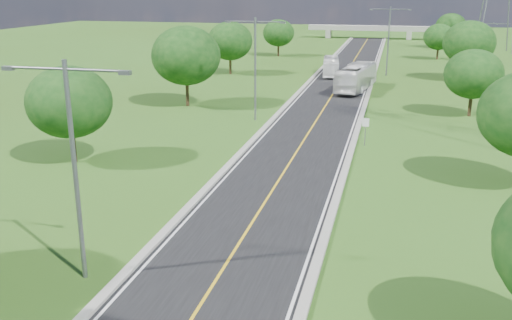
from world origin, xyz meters
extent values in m
plane|color=#335417|center=(0.00, 60.00, 0.00)|extent=(260.00, 260.00, 0.00)
cube|color=black|center=(0.00, 66.00, 0.03)|extent=(8.00, 150.00, 0.06)
cube|color=gray|center=(-4.25, 66.00, 0.11)|extent=(0.50, 150.00, 0.22)
cube|color=gray|center=(4.25, 66.00, 0.11)|extent=(0.50, 150.00, 0.22)
cylinder|color=slate|center=(5.20, 38.00, 1.20)|extent=(0.08, 0.08, 2.40)
cube|color=white|center=(5.20, 37.97, 2.00)|extent=(0.55, 0.04, 0.70)
cube|color=gray|center=(-10.00, 140.00, 1.00)|extent=(1.20, 3.00, 2.00)
cube|color=gray|center=(10.00, 140.00, 1.00)|extent=(1.20, 3.00, 2.00)
cube|color=gray|center=(0.00, 140.00, 2.60)|extent=(30.00, 3.00, 1.20)
cylinder|color=slate|center=(-6.00, 12.00, 5.00)|extent=(0.22, 0.22, 10.00)
cylinder|color=slate|center=(-7.40, 12.00, 9.60)|extent=(2.80, 0.12, 0.12)
cylinder|color=slate|center=(-4.60, 12.00, 9.60)|extent=(2.80, 0.12, 0.12)
cube|color=slate|center=(-8.70, 12.00, 9.55)|extent=(0.50, 0.25, 0.18)
cube|color=slate|center=(-3.30, 12.00, 9.55)|extent=(0.50, 0.25, 0.18)
cylinder|color=slate|center=(-6.00, 45.00, 5.00)|extent=(0.22, 0.22, 10.00)
cylinder|color=slate|center=(-7.40, 45.00, 9.60)|extent=(2.80, 0.12, 0.12)
cylinder|color=slate|center=(-4.60, 45.00, 9.60)|extent=(2.80, 0.12, 0.12)
cube|color=slate|center=(-8.70, 45.00, 9.55)|extent=(0.50, 0.25, 0.18)
cube|color=slate|center=(-3.30, 45.00, 9.55)|extent=(0.50, 0.25, 0.18)
cylinder|color=slate|center=(6.00, 78.00, 5.00)|extent=(0.22, 0.22, 10.00)
cylinder|color=slate|center=(4.60, 78.00, 9.60)|extent=(2.80, 0.12, 0.12)
cylinder|color=slate|center=(7.40, 78.00, 9.60)|extent=(2.80, 0.12, 0.12)
cube|color=slate|center=(3.30, 78.00, 9.55)|extent=(0.50, 0.25, 0.18)
cube|color=slate|center=(8.70, 78.00, 9.55)|extent=(0.50, 0.25, 0.18)
cylinder|color=black|center=(-16.00, 28.00, 1.35)|extent=(0.36, 0.36, 2.70)
ellipsoid|color=#0F3710|center=(-16.00, 28.00, 4.65)|extent=(6.30, 6.30, 5.36)
cylinder|color=black|center=(-15.00, 50.00, 1.62)|extent=(0.36, 0.36, 3.24)
ellipsoid|color=#0F3710|center=(-15.00, 50.00, 5.58)|extent=(7.56, 7.56, 6.43)
cylinder|color=black|center=(-17.00, 74.00, 1.44)|extent=(0.36, 0.36, 2.88)
ellipsoid|color=#0F3710|center=(-17.00, 74.00, 4.96)|extent=(6.72, 6.72, 5.71)
cylinder|color=black|center=(-14.50, 98.00, 1.26)|extent=(0.36, 0.36, 2.52)
ellipsoid|color=#0F3710|center=(-14.50, 98.00, 4.34)|extent=(5.88, 5.88, 5.00)
cylinder|color=black|center=(15.00, 52.00, 1.26)|extent=(0.36, 0.36, 2.52)
ellipsoid|color=#0F3710|center=(15.00, 52.00, 4.34)|extent=(5.88, 5.88, 5.00)
cylinder|color=black|center=(17.00, 76.00, 1.53)|extent=(0.36, 0.36, 3.06)
ellipsoid|color=#0F3710|center=(17.00, 76.00, 5.27)|extent=(7.14, 7.14, 6.07)
cylinder|color=black|center=(14.50, 100.00, 1.17)|extent=(0.36, 0.36, 2.34)
ellipsoid|color=#0F3710|center=(14.50, 100.00, 4.03)|extent=(5.46, 5.46, 4.64)
cylinder|color=black|center=(18.00, 120.00, 1.35)|extent=(0.36, 0.36, 2.70)
ellipsoid|color=#0F3710|center=(18.00, 120.00, 4.65)|extent=(6.30, 6.30, 5.36)
imported|color=silver|center=(2.54, 64.09, 1.70)|extent=(4.67, 12.06, 3.28)
imported|color=white|center=(-2.05, 76.07, 1.37)|extent=(3.26, 9.57, 2.61)
camera|label=1|loc=(7.28, -9.06, 12.93)|focal=40.00mm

